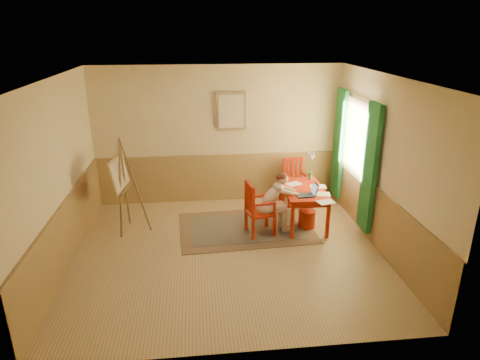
{
  "coord_description": "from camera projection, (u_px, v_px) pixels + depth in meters",
  "views": [
    {
      "loc": [
        -0.46,
        -6.0,
        3.48
      ],
      "look_at": [
        0.25,
        0.55,
        1.05
      ],
      "focal_mm": 31.23,
      "sensor_mm": 36.0,
      "label": 1
    }
  ],
  "objects": [
    {
      "name": "room",
      "position": [
        228.0,
        172.0,
        6.36
      ],
      "size": [
        5.04,
        4.54,
        2.84
      ],
      "color": "tan",
      "rests_on": "ground"
    },
    {
      "name": "window",
      "position": [
        354.0,
        150.0,
        7.65
      ],
      "size": [
        0.12,
        2.01,
        2.2
      ],
      "color": "white",
      "rests_on": "room"
    },
    {
      "name": "wastebasket",
      "position": [
        307.0,
        219.0,
        7.64
      ],
      "size": [
        0.31,
        0.31,
        0.33
      ],
      "primitive_type": "cylinder",
      "rotation": [
        0.0,
        0.0,
        0.0
      ],
      "color": "#AA240A",
      "rests_on": "room"
    },
    {
      "name": "rug",
      "position": [
        246.0,
        228.0,
        7.66
      ],
      "size": [
        2.48,
        1.73,
        0.02
      ],
      "color": "#8C7251",
      "rests_on": "room"
    },
    {
      "name": "chair_left",
      "position": [
        258.0,
        209.0,
        7.28
      ],
      "size": [
        0.52,
        0.51,
        0.97
      ],
      "color": "red",
      "rests_on": "room"
    },
    {
      "name": "papers",
      "position": [
        315.0,
        191.0,
        7.42
      ],
      "size": [
        0.73,
        1.17,
        0.0
      ],
      "color": "white",
      "rests_on": "table"
    },
    {
      "name": "figure",
      "position": [
        275.0,
        200.0,
        7.31
      ],
      "size": [
        0.85,
        0.45,
        1.11
      ],
      "color": "beige",
      "rests_on": "room"
    },
    {
      "name": "table",
      "position": [
        303.0,
        193.0,
        7.59
      ],
      "size": [
        0.74,
        1.21,
        0.72
      ],
      "color": "red",
      "rests_on": "room"
    },
    {
      "name": "chair_back",
      "position": [
        295.0,
        182.0,
        8.59
      ],
      "size": [
        0.47,
        0.48,
        0.95
      ],
      "color": "red",
      "rests_on": "room"
    },
    {
      "name": "vase",
      "position": [
        311.0,
        167.0,
        7.94
      ],
      "size": [
        0.17,
        0.26,
        0.52
      ],
      "color": "#3F724C",
      "rests_on": "table"
    },
    {
      "name": "easel",
      "position": [
        121.0,
        177.0,
        7.24
      ],
      "size": [
        0.62,
        0.77,
        1.72
      ],
      "color": "olive",
      "rests_on": "room"
    },
    {
      "name": "wainscot",
      "position": [
        225.0,
        205.0,
        7.41
      ],
      "size": [
        5.0,
        4.5,
        1.0
      ],
      "color": "tan",
      "rests_on": "room"
    },
    {
      "name": "laptop",
      "position": [
        308.0,
        193.0,
        7.22
      ],
      "size": [
        0.38,
        0.25,
        0.22
      ],
      "color": "#1E2338",
      "rests_on": "table"
    },
    {
      "name": "wall_portrait",
      "position": [
        231.0,
        111.0,
        8.27
      ],
      "size": [
        0.6,
        0.05,
        0.76
      ],
      "color": "#9F8253",
      "rests_on": "room"
    }
  ]
}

